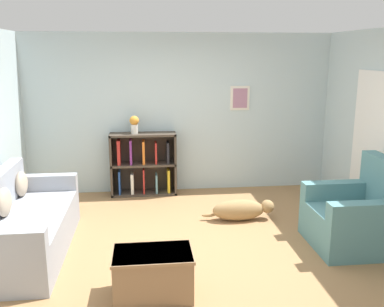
{
  "coord_description": "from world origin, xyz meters",
  "views": [
    {
      "loc": [
        -0.58,
        -4.78,
        2.28
      ],
      "look_at": [
        0.0,
        0.4,
        1.05
      ],
      "focal_mm": 40.0,
      "sensor_mm": 36.0,
      "label": 1
    }
  ],
  "objects_px": {
    "recliner_chair": "(358,217)",
    "vase": "(134,124)",
    "coffee_table": "(153,273)",
    "dog": "(241,210)",
    "couch": "(23,227)",
    "bookshelf": "(143,164)"
  },
  "relations": [
    {
      "from": "couch",
      "to": "vase",
      "type": "relative_size",
      "value": 7.14
    },
    {
      "from": "coffee_table",
      "to": "vase",
      "type": "xyz_separation_m",
      "value": [
        -0.21,
        3.07,
        0.94
      ]
    },
    {
      "from": "couch",
      "to": "dog",
      "type": "height_order",
      "value": "couch"
    },
    {
      "from": "couch",
      "to": "vase",
      "type": "distance_m",
      "value": 2.52
    },
    {
      "from": "coffee_table",
      "to": "dog",
      "type": "distance_m",
      "value": 2.18
    },
    {
      "from": "couch",
      "to": "recliner_chair",
      "type": "height_order",
      "value": "recliner_chair"
    },
    {
      "from": "recliner_chair",
      "to": "couch",
      "type": "bearing_deg",
      "value": 176.61
    },
    {
      "from": "bookshelf",
      "to": "dog",
      "type": "height_order",
      "value": "bookshelf"
    },
    {
      "from": "couch",
      "to": "bookshelf",
      "type": "height_order",
      "value": "bookshelf"
    },
    {
      "from": "coffee_table",
      "to": "vase",
      "type": "relative_size",
      "value": 2.66
    },
    {
      "from": "bookshelf",
      "to": "recliner_chair",
      "type": "height_order",
      "value": "recliner_chair"
    },
    {
      "from": "coffee_table",
      "to": "dog",
      "type": "relative_size",
      "value": 0.75
    },
    {
      "from": "coffee_table",
      "to": "vase",
      "type": "height_order",
      "value": "vase"
    },
    {
      "from": "couch",
      "to": "dog",
      "type": "xyz_separation_m",
      "value": [
        2.74,
        0.71,
        -0.18
      ]
    },
    {
      "from": "coffee_table",
      "to": "vase",
      "type": "bearing_deg",
      "value": 93.86
    },
    {
      "from": "recliner_chair",
      "to": "vase",
      "type": "distance_m",
      "value": 3.58
    },
    {
      "from": "vase",
      "to": "recliner_chair",
      "type": "bearing_deg",
      "value": -39.93
    },
    {
      "from": "recliner_chair",
      "to": "dog",
      "type": "xyz_separation_m",
      "value": [
        -1.2,
        0.94,
        -0.22
      ]
    },
    {
      "from": "couch",
      "to": "bookshelf",
      "type": "bearing_deg",
      "value": 55.55
    },
    {
      "from": "recliner_chair",
      "to": "vase",
      "type": "xyz_separation_m",
      "value": [
        -2.67,
        2.24,
        0.81
      ]
    },
    {
      "from": "couch",
      "to": "coffee_table",
      "type": "xyz_separation_m",
      "value": [
        1.47,
        -1.07,
        -0.09
      ]
    },
    {
      "from": "couch",
      "to": "vase",
      "type": "xyz_separation_m",
      "value": [
        1.27,
        2.01,
        0.85
      ]
    }
  ]
}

